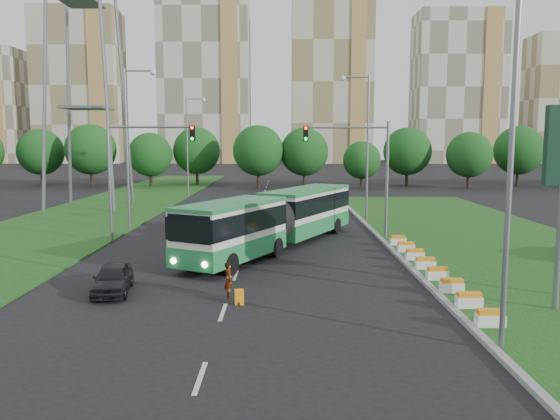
{
  "coord_description": "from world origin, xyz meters",
  "views": [
    {
      "loc": [
        -0.69,
        -26.7,
        6.62
      ],
      "look_at": [
        -0.8,
        5.61,
        2.6
      ],
      "focal_mm": 35.0,
      "sensor_mm": 36.0,
      "label": 1
    }
  ],
  "objects_px": {
    "pedestrian": "(229,280)",
    "shopping_trolley": "(239,297)",
    "car_left_far": "(191,220)",
    "traffic_mast_median": "(363,161)",
    "traffic_mast_left": "(134,162)",
    "articulated_bus": "(271,219)",
    "car_left_near": "(113,278)"
  },
  "relations": [
    {
      "from": "car_left_near",
      "to": "articulated_bus",
      "type": "bearing_deg",
      "value": 48.7
    },
    {
      "from": "traffic_mast_median",
      "to": "traffic_mast_left",
      "type": "bearing_deg",
      "value": -176.23
    },
    {
      "from": "traffic_mast_left",
      "to": "car_left_near",
      "type": "relative_size",
      "value": 2.12
    },
    {
      "from": "traffic_mast_left",
      "to": "car_left_far",
      "type": "relative_size",
      "value": 1.85
    },
    {
      "from": "pedestrian",
      "to": "shopping_trolley",
      "type": "height_order",
      "value": "pedestrian"
    },
    {
      "from": "traffic_mast_median",
      "to": "shopping_trolley",
      "type": "relative_size",
      "value": 12.91
    },
    {
      "from": "articulated_bus",
      "to": "car_left_near",
      "type": "xyz_separation_m",
      "value": [
        -6.78,
        -10.48,
        -1.18
      ]
    },
    {
      "from": "shopping_trolley",
      "to": "articulated_bus",
      "type": "bearing_deg",
      "value": 75.92
    },
    {
      "from": "articulated_bus",
      "to": "car_left_far",
      "type": "bearing_deg",
      "value": 157.8
    },
    {
      "from": "car_left_near",
      "to": "shopping_trolley",
      "type": "height_order",
      "value": "car_left_near"
    },
    {
      "from": "traffic_mast_left",
      "to": "shopping_trolley",
      "type": "distance_m",
      "value": 16.83
    },
    {
      "from": "car_left_near",
      "to": "shopping_trolley",
      "type": "bearing_deg",
      "value": -25.29
    },
    {
      "from": "traffic_mast_left",
      "to": "car_left_far",
      "type": "height_order",
      "value": "traffic_mast_left"
    },
    {
      "from": "traffic_mast_left",
      "to": "articulated_bus",
      "type": "distance_m",
      "value": 9.81
    },
    {
      "from": "articulated_bus",
      "to": "shopping_trolley",
      "type": "bearing_deg",
      "value": -67.55
    },
    {
      "from": "car_left_far",
      "to": "pedestrian",
      "type": "xyz_separation_m",
      "value": [
        4.72,
        -18.61,
        0.06
      ]
    },
    {
      "from": "articulated_bus",
      "to": "car_left_near",
      "type": "height_order",
      "value": "articulated_bus"
    },
    {
      "from": "traffic_mast_median",
      "to": "articulated_bus",
      "type": "height_order",
      "value": "traffic_mast_median"
    },
    {
      "from": "traffic_mast_median",
      "to": "articulated_bus",
      "type": "relative_size",
      "value": 0.44
    },
    {
      "from": "traffic_mast_median",
      "to": "shopping_trolley",
      "type": "height_order",
      "value": "traffic_mast_median"
    },
    {
      "from": "traffic_mast_left",
      "to": "car_left_far",
      "type": "distance_m",
      "value": 7.79
    },
    {
      "from": "pedestrian",
      "to": "shopping_trolley",
      "type": "bearing_deg",
      "value": -166.94
    },
    {
      "from": "car_left_near",
      "to": "car_left_far",
      "type": "relative_size",
      "value": 0.87
    },
    {
      "from": "traffic_mast_median",
      "to": "car_left_far",
      "type": "bearing_deg",
      "value": 159.55
    },
    {
      "from": "car_left_far",
      "to": "shopping_trolley",
      "type": "height_order",
      "value": "car_left_far"
    },
    {
      "from": "car_left_far",
      "to": "articulated_bus",
      "type": "bearing_deg",
      "value": -43.77
    },
    {
      "from": "traffic_mast_left",
      "to": "traffic_mast_median",
      "type": "bearing_deg",
      "value": 3.77
    },
    {
      "from": "car_left_near",
      "to": "car_left_far",
      "type": "height_order",
      "value": "car_left_far"
    },
    {
      "from": "traffic_mast_left",
      "to": "car_left_far",
      "type": "xyz_separation_m",
      "value": [
        2.7,
        5.65,
        -4.64
      ]
    },
    {
      "from": "car_left_near",
      "to": "shopping_trolley",
      "type": "distance_m",
      "value": 6.0
    },
    {
      "from": "car_left_near",
      "to": "pedestrian",
      "type": "relative_size",
      "value": 2.43
    },
    {
      "from": "traffic_mast_left",
      "to": "pedestrian",
      "type": "bearing_deg",
      "value": -60.2
    }
  ]
}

